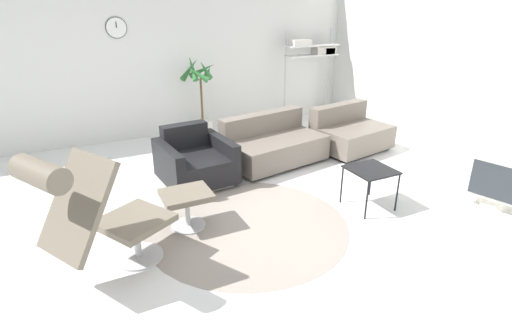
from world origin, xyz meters
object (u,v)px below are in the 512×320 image
Objects in this scene: ottoman at (187,201)px; side_table at (371,173)px; armchair_red at (195,163)px; lounge_chair at (92,207)px; couch_second at (350,134)px; shelf_unit at (315,50)px; couch_low at (273,146)px; potted_plant at (201,106)px; crt_television at (501,179)px.

ottoman is 1.05× the size of side_table.
side_table is (1.57, -1.52, 0.16)m from armchair_red.
lounge_chair is 4.27m from couch_second.
shelf_unit reaches higher than side_table.
couch_low is at bearing -178.49° from armchair_red.
side_table is 0.34× the size of potted_plant.
crt_television is 0.47× the size of potted_plant.
armchair_red is at bearing -148.67° from shelf_unit.
side_table is 1.50m from crt_television.
crt_television is 4.09m from shelf_unit.
potted_plant is (-0.54, 1.58, 0.29)m from couch_low.
armchair_red is (0.42, 1.04, -0.04)m from ottoman.
lounge_chair reaches higher than side_table.
couch_low is at bearing 101.58° from side_table.
potted_plant is at bearing 105.13° from side_table.
armchair_red is 3.63m from crt_television.
couch_second is 2.07m from shelf_unit.
lounge_chair reaches higher than couch_low.
armchair_red is at bearing 67.99° from ottoman.
ottoman is 4.58m from shelf_unit.
lounge_chair is 0.86× the size of potted_plant.
potted_plant is at bearing 13.42° from crt_television.
couch_low is 1.36m from couch_second.
armchair_red is 3.67m from shelf_unit.
crt_television is at bearing -24.35° from side_table.
couch_low is at bearing 35.95° from ottoman.
couch_low is (1.23, 0.15, -0.01)m from armchair_red.
potted_plant is at bearing -117.25° from armchair_red.
crt_television reaches higher than side_table.
lounge_chair is 1.85× the size of crt_television.
side_table is 3.38m from potted_plant.
potted_plant is (-2.25, 3.87, 0.21)m from crt_television.
couch_second is 2.51m from potted_plant.
shelf_unit is at bearing 39.99° from ottoman.
lounge_chair reaches higher than crt_television.
lounge_chair is at bearing -121.42° from potted_plant.
lounge_chair is 2.43× the size of ottoman.
armchair_red is 0.63× the size of couch_low.
shelf_unit is (3.42, 2.87, 1.04)m from ottoman.
lounge_chair is at bearing 13.09° from couch_second.
shelf_unit is (0.06, 3.96, 1.01)m from crt_television.
shelf_unit is at bearing -113.70° from couch_second.
side_table is at bearing -74.87° from potted_plant.
shelf_unit is (1.43, 3.35, 0.92)m from side_table.
shelf_unit is (0.42, 1.72, 1.09)m from couch_second.
side_table is at bearing 48.12° from couch_second.
shelf_unit reaches higher than potted_plant.
ottoman is at bearing -111.80° from potted_plant.
side_table is at bearing 91.51° from couch_low.
couch_low reaches higher than crt_television.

